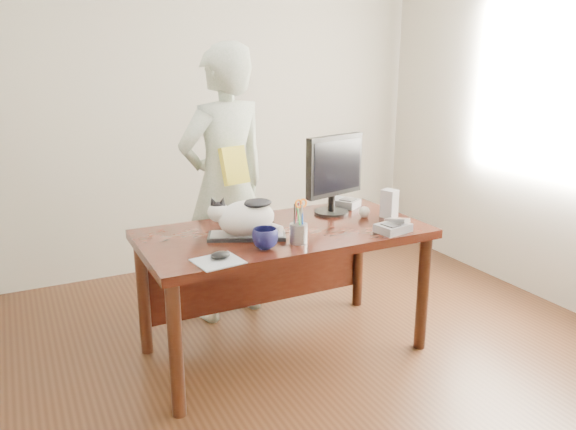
% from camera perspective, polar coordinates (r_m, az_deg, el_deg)
% --- Properties ---
extents(room, '(4.50, 4.50, 4.50)m').
position_cam_1_polar(room, '(2.51, 5.67, 7.90)').
color(room, black).
rests_on(room, ground).
extents(desk, '(1.60, 0.80, 0.75)m').
position_cam_1_polar(desk, '(3.27, -1.01, -3.62)').
color(desk, black).
rests_on(desk, ground).
extents(keyboard, '(0.44, 0.31, 0.02)m').
position_cam_1_polar(keyboard, '(3.03, -4.20, -2.10)').
color(keyboard, black).
rests_on(keyboard, desk).
extents(cat, '(0.40, 0.30, 0.23)m').
position_cam_1_polar(cat, '(2.99, -4.49, -0.14)').
color(cat, white).
rests_on(cat, keyboard).
extents(monitor, '(0.43, 0.26, 0.49)m').
position_cam_1_polar(monitor, '(3.41, 4.74, 4.55)').
color(monitor, black).
rests_on(monitor, desk).
extents(pen_cup, '(0.11, 0.11, 0.24)m').
position_cam_1_polar(pen_cup, '(2.92, 1.09, -1.62)').
color(pen_cup, '#98989E').
rests_on(pen_cup, desk).
extents(mousepad, '(0.24, 0.22, 0.00)m').
position_cam_1_polar(mousepad, '(2.70, -7.14, -4.68)').
color(mousepad, '#ABB0B7').
rests_on(mousepad, desk).
extents(mouse, '(0.11, 0.07, 0.04)m').
position_cam_1_polar(mouse, '(2.72, -6.90, -4.09)').
color(mouse, black).
rests_on(mouse, mousepad).
extents(coffee_mug, '(0.19, 0.19, 0.10)m').
position_cam_1_polar(coffee_mug, '(2.85, -2.34, -2.39)').
color(coffee_mug, '#0D0E37').
rests_on(coffee_mug, desk).
extents(phone, '(0.20, 0.18, 0.08)m').
position_cam_1_polar(phone, '(3.17, 10.66, -1.20)').
color(phone, slate).
rests_on(phone, desk).
extents(speaker, '(0.10, 0.11, 0.17)m').
position_cam_1_polar(speaker, '(3.44, 10.25, 1.16)').
color(speaker, '#A4A3A6').
rests_on(speaker, desk).
extents(baseball, '(0.07, 0.07, 0.07)m').
position_cam_1_polar(baseball, '(3.42, 7.75, 0.32)').
color(baseball, beige).
rests_on(baseball, desk).
extents(book_stack, '(0.25, 0.22, 0.08)m').
position_cam_1_polar(book_stack, '(3.40, -4.01, 0.33)').
color(book_stack, '#481314').
rests_on(book_stack, desk).
extents(calculator, '(0.20, 0.22, 0.05)m').
position_cam_1_polar(calculator, '(3.65, 5.77, 1.25)').
color(calculator, slate).
rests_on(calculator, desk).
extents(person, '(0.73, 0.57, 1.78)m').
position_cam_1_polar(person, '(3.63, -6.38, 2.98)').
color(person, silver).
rests_on(person, ground).
extents(held_book, '(0.19, 0.14, 0.23)m').
position_cam_1_polar(held_book, '(3.44, -5.48, 5.02)').
color(held_book, yellow).
rests_on(held_book, person).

